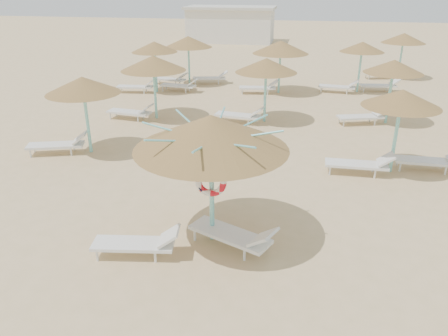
# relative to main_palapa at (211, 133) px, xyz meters

# --- Properties ---
(ground) EXTENTS (120.00, 120.00, 0.00)m
(ground) POSITION_rel_main_palapa_xyz_m (0.28, -0.35, -2.63)
(ground) COLOR #D6B282
(ground) RESTS_ON ground
(main_palapa) EXTENTS (3.37, 3.37, 3.02)m
(main_palapa) POSITION_rel_main_palapa_xyz_m (0.00, 0.00, 0.00)
(main_palapa) COLOR #7DD9D7
(main_palapa) RESTS_ON ground
(lounger_main_a) EXTENTS (1.98, 0.85, 0.69)m
(lounger_main_a) POSITION_rel_main_palapa_xyz_m (-1.42, -0.99, -2.29)
(lounger_main_a) COLOR white
(lounger_main_a) RESTS_ON ground
(lounger_main_b) EXTENTS (2.14, 1.41, 0.75)m
(lounger_main_b) POSITION_rel_main_palapa_xyz_m (0.59, -0.32, -2.27)
(lounger_main_b) COLOR white
(lounger_main_b) RESTS_ON ground
(palapa_field) EXTENTS (20.85, 17.76, 2.72)m
(palapa_field) POSITION_rel_main_palapa_xyz_m (1.97, 11.12, -0.33)
(palapa_field) COLOR #7DD9D7
(palapa_field) RESTS_ON ground
(service_hut) EXTENTS (8.40, 4.40, 3.25)m
(service_hut) POSITION_rel_main_palapa_xyz_m (-5.72, 34.65, -0.98)
(service_hut) COLOR silver
(service_hut) RESTS_ON ground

